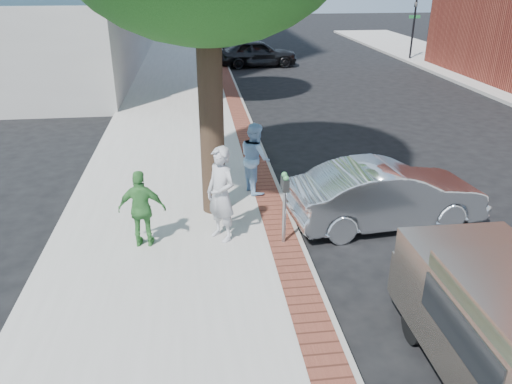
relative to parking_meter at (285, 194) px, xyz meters
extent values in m
plane|color=black|center=(-0.69, -0.21, -1.21)|extent=(120.00, 120.00, 0.00)
cube|color=#9E9991|center=(-2.19, 7.79, -1.13)|extent=(5.00, 60.00, 0.15)
cube|color=brown|center=(0.01, 7.79, -1.05)|extent=(0.60, 60.00, 0.01)
cube|color=gray|center=(0.36, 7.79, -1.13)|extent=(0.10, 60.00, 0.15)
cylinder|color=black|center=(0.21, 21.79, 0.69)|extent=(0.12, 0.12, 3.80)
imported|color=black|center=(0.21, 21.79, 1.79)|extent=(0.18, 0.15, 0.90)
cube|color=#1E7238|center=(0.21, 21.79, 1.39)|extent=(0.70, 0.03, 0.18)
cylinder|color=black|center=(11.81, 21.79, 0.69)|extent=(0.12, 0.12, 3.80)
imported|color=black|center=(11.81, 21.79, 1.79)|extent=(0.18, 0.15, 0.90)
cube|color=#1E7238|center=(11.81, 21.79, 1.39)|extent=(0.70, 0.03, 0.18)
cylinder|color=black|center=(-1.29, 1.69, 1.14)|extent=(0.52, 0.52, 4.40)
cylinder|color=black|center=(-1.19, 11.79, 0.87)|extent=(0.40, 0.40, 3.85)
cylinder|color=gray|center=(0.00, 0.00, -0.48)|extent=(0.07, 0.07, 1.15)
cube|color=#2D3030|center=(0.00, -0.09, 0.21)|extent=(0.12, 0.14, 0.24)
cube|color=#2D3030|center=(0.00, 0.09, 0.21)|extent=(0.12, 0.14, 0.24)
sphere|color=#3F8C4C|center=(0.00, -0.09, 0.36)|extent=(0.11, 0.11, 0.11)
sphere|color=#3F8C4C|center=(0.00, 0.09, 0.36)|extent=(0.11, 0.11, 0.11)
imported|color=#A7A7AC|center=(-1.21, 0.32, -0.09)|extent=(0.80, 0.84, 1.94)
imported|color=#95BFE6|center=(-0.25, 2.63, -0.20)|extent=(0.83, 0.97, 1.72)
imported|color=#3D853C|center=(-2.73, 0.24, -0.27)|extent=(0.95, 0.47, 1.56)
imported|color=silver|center=(2.40, 0.83, -0.51)|extent=(4.35, 1.92, 1.39)
imported|color=black|center=(2.11, 20.89, -0.43)|extent=(4.61, 2.03, 1.54)
cube|color=gray|center=(2.23, -2.43, -0.55)|extent=(1.69, 0.83, 0.73)
cylinder|color=black|center=(1.48, -2.93, -0.91)|extent=(0.20, 0.58, 0.58)
cylinder|color=black|center=(2.97, -2.93, -0.91)|extent=(0.20, 0.58, 0.58)
cube|color=black|center=(1.35, -4.16, -0.02)|extent=(0.02, 1.83, 0.50)
cube|color=black|center=(2.23, -2.02, -0.25)|extent=(1.46, 0.02, 0.37)
camera|label=1|loc=(-1.62, -8.58, 3.90)|focal=35.00mm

